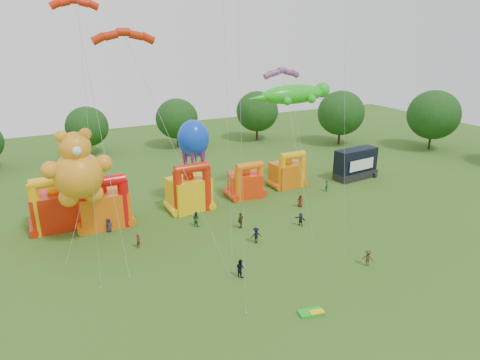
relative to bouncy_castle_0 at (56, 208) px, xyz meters
name	(u,v)px	position (x,y,z in m)	size (l,w,h in m)	color
ground	(312,322)	(16.57, -27.77, -2.57)	(160.00, 160.00, 0.00)	#355B19
tree_ring	(298,253)	(15.36, -27.14, 3.69)	(126.11, 128.23, 12.07)	#352314
bouncy_castle_0	(56,208)	(0.00, 0.00, 0.00)	(5.38, 4.33, 6.79)	red
bouncy_castle_1	(103,206)	(5.09, -1.69, -0.09)	(5.80, 4.70, 6.56)	orange
bouncy_castle_2	(190,191)	(15.91, -1.72, -0.09)	(5.43, 4.57, 6.53)	yellow
bouncy_castle_3	(246,183)	(24.48, -0.94, -0.54)	(5.16, 4.53, 5.27)	red
bouncy_castle_4	(288,172)	(32.04, 0.04, -0.45)	(4.80, 3.99, 5.54)	#D7650B
stage_trailer	(356,164)	(43.51, -1.60, -0.29)	(7.44, 3.40, 4.76)	black
teddy_bear_kite	(77,183)	(2.22, -6.18, 4.65)	(7.01, 5.77, 12.89)	orange
gecko_kite	(296,114)	(32.20, -1.18, 8.49)	(13.03, 4.80, 15.22)	green
octopus_kite	(199,157)	(17.75, -0.67, 3.99)	(5.00, 4.81, 11.48)	blue
parafoil_kites	(181,155)	(10.92, -13.85, 8.56)	(25.97, 13.27, 25.72)	red
diamond_kites	(226,105)	(14.70, -15.83, 13.18)	(26.11, 16.01, 34.66)	red
folded_kite_bundle	(311,312)	(17.20, -26.85, -2.43)	(2.15, 1.38, 0.31)	green
spectator_0	(109,225)	(5.16, -3.82, -1.75)	(0.80, 0.52, 1.65)	#242137
spectator_1	(138,241)	(7.28, -9.15, -1.77)	(0.58, 0.38, 1.60)	#5B1A1C
spectator_2	(196,219)	(14.74, -6.90, -1.64)	(0.90, 0.70, 1.86)	#1C482B
spectator_3	(256,235)	(19.09, -13.79, -1.67)	(1.17, 0.67, 1.81)	black
spectator_4	(241,220)	(19.25, -9.74, -1.59)	(1.15, 0.48, 1.96)	#3E3418
spectator_5	(300,219)	(25.93, -12.35, -1.76)	(1.50, 0.48, 1.62)	#242239
spectator_6	(300,201)	(29.14, -7.55, -1.74)	(0.81, 0.53, 1.66)	#4B1915
spectator_7	(327,186)	(35.82, -4.46, -1.72)	(0.62, 0.41, 1.69)	#1B4428
spectator_8	(240,268)	(14.49, -19.13, -1.67)	(0.88, 0.68, 1.80)	black
spectator_9	(368,258)	(26.66, -23.00, -1.73)	(1.09, 0.63, 1.69)	#3E2F18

